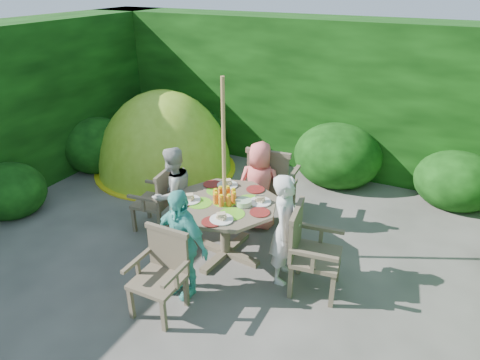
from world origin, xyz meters
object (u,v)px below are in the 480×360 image
at_px(garden_chair_right, 309,249).
at_px(child_back, 259,186).
at_px(garden_chair_left, 157,199).
at_px(child_left, 173,194).
at_px(patio_table, 225,210).
at_px(parasol_pole, 224,174).
at_px(garden_chair_front, 161,271).
at_px(dome_tent, 166,169).
at_px(garden_chair_back, 271,182).
at_px(child_right, 285,229).
at_px(child_front, 181,243).

bearing_deg(garden_chair_right, child_back, 39.08).
height_order(garden_chair_left, child_left, child_left).
bearing_deg(patio_table, parasol_pole, -173.66).
height_order(child_left, child_back, child_left).
relative_size(patio_table, child_left, 1.14).
xyz_separation_m(garden_chair_front, dome_tent, (-2.02, 2.86, -0.45)).
bearing_deg(garden_chair_back, child_left, 42.39).
bearing_deg(parasol_pole, garden_chair_back, 82.63).
distance_m(patio_table, child_right, 0.80).
bearing_deg(garden_chair_left, child_left, 72.54).
distance_m(garden_chair_left, dome_tent, 1.98).
bearing_deg(dome_tent, patio_table, -30.61).
xyz_separation_m(patio_table, parasol_pole, (-0.00, -0.00, 0.47)).
relative_size(garden_chair_back, dome_tent, 0.37).
height_order(patio_table, dome_tent, dome_tent).
height_order(garden_chair_back, garden_chair_front, garden_chair_back).
height_order(patio_table, child_front, child_front).
distance_m(child_left, child_front, 1.13).
distance_m(garden_chair_back, child_left, 1.36).
height_order(child_right, dome_tent, dome_tent).
distance_m(garden_chair_left, child_back, 1.37).
bearing_deg(garden_chair_front, garden_chair_left, 127.74).
distance_m(patio_table, parasol_pole, 0.47).
bearing_deg(garden_chair_back, child_front, 78.74).
bearing_deg(garden_chair_front, child_back, 83.10).
bearing_deg(dome_tent, garden_chair_right, -21.83).
xyz_separation_m(garden_chair_back, dome_tent, (-2.29, 0.68, -0.55)).
height_order(garden_chair_right, garden_chair_left, garden_chair_right).
bearing_deg(child_right, garden_chair_right, -105.13).
height_order(garden_chair_right, garden_chair_back, garden_chair_back).
xyz_separation_m(parasol_pole, dome_tent, (-2.15, 1.76, -1.10)).
xyz_separation_m(garden_chair_front, child_back, (0.22, 1.89, 0.15)).
distance_m(garden_chair_front, child_back, 1.91).
height_order(child_left, child_front, child_front).
bearing_deg(child_front, patio_table, 95.63).
bearing_deg(garden_chair_back, parasol_pole, 78.35).
xyz_separation_m(parasol_pole, child_left, (-0.79, 0.09, -0.48)).
bearing_deg(garden_chair_back, garden_chair_front, 78.58).
bearing_deg(garden_chair_right, dome_tent, 51.88).
height_order(garden_chair_right, child_right, child_right).
bearing_deg(patio_table, garden_chair_right, -7.59).
xyz_separation_m(garden_chair_left, child_left, (0.30, -0.05, 0.17)).
bearing_deg(garden_chair_right, parasol_pole, 74.76).
xyz_separation_m(garden_chair_left, dome_tent, (-1.05, 1.62, -0.45)).
height_order(garden_chair_right, child_front, child_front).
relative_size(parasol_pole, garden_chair_front, 2.59).
bearing_deg(child_right, parasol_pole, 78.78).
xyz_separation_m(patio_table, dome_tent, (-2.16, 1.76, -0.63)).
height_order(patio_table, garden_chair_right, garden_chair_right).
distance_m(parasol_pole, garden_chair_front, 1.28).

